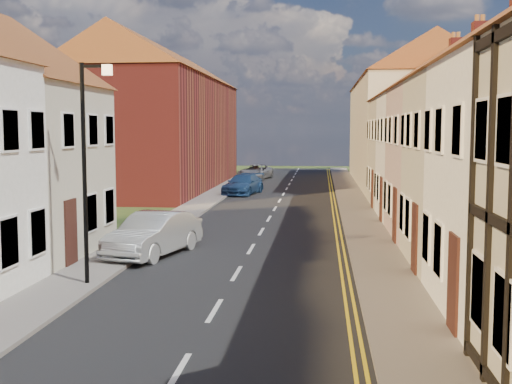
{
  "coord_description": "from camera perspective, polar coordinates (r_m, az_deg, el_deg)",
  "views": [
    {
      "loc": [
        2.51,
        3.18,
        4.33
      ],
      "look_at": [
        0.33,
        24.59,
        2.24
      ],
      "focal_mm": 45.0,
      "sensor_mm": 36.0,
      "label": 1
    }
  ],
  "objects": [
    {
      "name": "block_left_far",
      "position": [
        48.3,
        -8.39,
        6.64
      ],
      "size": [
        8.3,
        24.2,
        10.5
      ],
      "color": "maroon",
      "rests_on": "ground"
    },
    {
      "name": "pavement_right",
      "position": [
        27.22,
        9.75,
        -3.55
      ],
      "size": [
        1.8,
        90.0,
        0.12
      ],
      "primitive_type": "cube",
      "color": "slate",
      "rests_on": "ground"
    },
    {
      "name": "car_distant",
      "position": [
        55.76,
        -0.07,
        1.79
      ],
      "size": [
        3.05,
        5.12,
        1.33
      ],
      "primitive_type": "imported",
      "rotation": [
        0.0,
        0.0,
        -0.18
      ],
      "color": "gray",
      "rests_on": "ground"
    },
    {
      "name": "cottage_r_cream_far",
      "position": [
        37.14,
        16.44,
        5.55
      ],
      "size": [
        8.3,
        6.0,
        9.0
      ],
      "color": "#AFAB93",
      "rests_on": "ground"
    },
    {
      "name": "pavement_left",
      "position": [
        28.02,
        -8.54,
        -3.27
      ],
      "size": [
        1.8,
        90.0,
        0.12
      ],
      "primitive_type": "cube",
      "color": "slate",
      "rests_on": "ground"
    },
    {
      "name": "road",
      "position": [
        27.28,
        0.47,
        -3.56
      ],
      "size": [
        7.0,
        90.0,
        0.02
      ],
      "primitive_type": "cube",
      "color": "black",
      "rests_on": "ground"
    },
    {
      "name": "car_far",
      "position": [
        43.0,
        -1.15,
        0.68
      ],
      "size": [
        2.72,
        4.9,
        1.34
      ],
      "primitive_type": "imported",
      "rotation": [
        0.0,
        0.0,
        -0.19
      ],
      "color": "navy",
      "rests_on": "ground"
    },
    {
      "name": "car_mid",
      "position": [
        22.34,
        -9.08,
        -3.74
      ],
      "size": [
        2.68,
        4.79,
        1.49
      ],
      "primitive_type": "imported",
      "rotation": [
        0.0,
        0.0,
        -0.26
      ],
      "color": "#ABAFB3",
      "rests_on": "ground"
    },
    {
      "name": "block_right_far",
      "position": [
        52.27,
        13.37,
        6.46
      ],
      "size": [
        8.3,
        24.2,
        10.5
      ],
      "color": "#AFAB93",
      "rests_on": "ground"
    },
    {
      "name": "lamppost",
      "position": [
        17.99,
        -14.78,
        2.85
      ],
      "size": [
        0.88,
        0.15,
        6.0
      ],
      "color": "black",
      "rests_on": "pavement_left"
    },
    {
      "name": "cottage_r_pink",
      "position": [
        26.6,
        20.71,
        5.51
      ],
      "size": [
        8.3,
        6.0,
        9.0
      ],
      "color": "beige",
      "rests_on": "ground"
    },
    {
      "name": "cottage_r_white_far",
      "position": [
        31.85,
        18.22,
        5.55
      ],
      "size": [
        8.3,
        5.2,
        9.0
      ],
      "color": "silver",
      "rests_on": "ground"
    }
  ]
}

